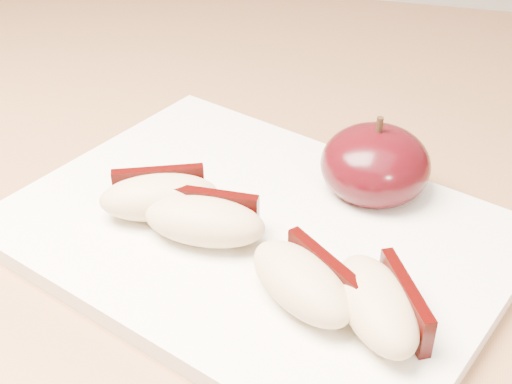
# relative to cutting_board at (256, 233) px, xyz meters

# --- Properties ---
(back_cabinet) EXTENTS (2.40, 0.62, 0.94)m
(back_cabinet) POSITION_rel_cutting_board_xyz_m (-0.02, 0.83, -0.44)
(back_cabinet) COLOR silver
(back_cabinet) RESTS_ON ground
(cutting_board) EXTENTS (0.35, 0.31, 0.01)m
(cutting_board) POSITION_rel_cutting_board_xyz_m (0.00, 0.00, 0.00)
(cutting_board) COLOR white
(cutting_board) RESTS_ON island_counter
(apple_half) EXTENTS (0.08, 0.08, 0.06)m
(apple_half) POSITION_rel_cutting_board_xyz_m (0.06, 0.06, 0.02)
(apple_half) COLOR black
(apple_half) RESTS_ON cutting_board
(apple_wedge_a) EXTENTS (0.08, 0.06, 0.03)m
(apple_wedge_a) POSITION_rel_cutting_board_xyz_m (-0.06, -0.00, 0.02)
(apple_wedge_a) COLOR tan
(apple_wedge_a) RESTS_ON cutting_board
(apple_wedge_b) EXTENTS (0.07, 0.04, 0.03)m
(apple_wedge_b) POSITION_rel_cutting_board_xyz_m (-0.03, -0.02, 0.02)
(apple_wedge_b) COLOR tan
(apple_wedge_b) RESTS_ON cutting_board
(apple_wedge_c) EXTENTS (0.08, 0.07, 0.03)m
(apple_wedge_c) POSITION_rel_cutting_board_xyz_m (0.04, -0.06, 0.02)
(apple_wedge_c) COLOR tan
(apple_wedge_c) RESTS_ON cutting_board
(apple_wedge_d) EXTENTS (0.06, 0.08, 0.03)m
(apple_wedge_d) POSITION_rel_cutting_board_xyz_m (0.08, -0.06, 0.02)
(apple_wedge_d) COLOR tan
(apple_wedge_d) RESTS_ON cutting_board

